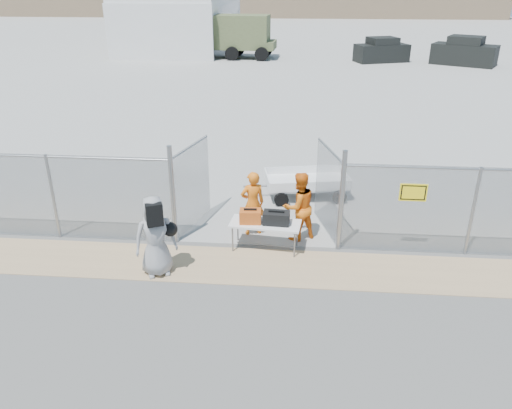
# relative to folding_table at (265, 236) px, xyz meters

# --- Properties ---
(ground) EXTENTS (160.00, 160.00, 0.00)m
(ground) POSITION_rel_folding_table_xyz_m (-0.24, -1.83, -0.35)
(ground) COLOR #575757
(tarmac_inside) EXTENTS (160.00, 80.00, 0.01)m
(tarmac_inside) POSITION_rel_folding_table_xyz_m (-0.24, 40.17, -0.35)
(tarmac_inside) COLOR #9A9996
(tarmac_inside) RESTS_ON ground
(dirt_strip) EXTENTS (44.00, 1.60, 0.01)m
(dirt_strip) POSITION_rel_folding_table_xyz_m (-0.24, -0.83, -0.35)
(dirt_strip) COLOR tan
(dirt_strip) RESTS_ON ground
(chain_link_fence) EXTENTS (40.00, 0.20, 2.20)m
(chain_link_fence) POSITION_rel_folding_table_xyz_m (-0.24, 0.17, 0.75)
(chain_link_fence) COLOR gray
(chain_link_fence) RESTS_ON ground
(quonset_hangar) EXTENTS (9.00, 18.00, 8.00)m
(quonset_hangar) POSITION_rel_folding_table_xyz_m (-10.24, 38.17, 3.65)
(quonset_hangar) COLOR silver
(quonset_hangar) RESTS_ON ground
(folding_table) EXTENTS (1.73, 0.86, 0.71)m
(folding_table) POSITION_rel_folding_table_xyz_m (0.00, 0.00, 0.00)
(folding_table) COLOR white
(folding_table) RESTS_ON ground
(orange_bag) EXTENTS (0.52, 0.36, 0.32)m
(orange_bag) POSITION_rel_folding_table_xyz_m (-0.36, -0.00, 0.51)
(orange_bag) COLOR #CA551A
(orange_bag) RESTS_ON folding_table
(black_duffel) EXTENTS (0.64, 0.40, 0.30)m
(black_duffel) POSITION_rel_folding_table_xyz_m (0.26, -0.02, 0.50)
(black_duffel) COLOR black
(black_duffel) RESTS_ON folding_table
(security_worker_left) EXTENTS (0.72, 0.59, 1.69)m
(security_worker_left) POSITION_rel_folding_table_xyz_m (-0.37, 0.77, 0.49)
(security_worker_left) COLOR orange
(security_worker_left) RESTS_ON ground
(security_worker_right) EXTENTS (1.08, 1.01, 1.77)m
(security_worker_right) POSITION_rel_folding_table_xyz_m (0.78, 0.62, 0.53)
(security_worker_right) COLOR orange
(security_worker_right) RESTS_ON ground
(visitor) EXTENTS (1.07, 0.91, 1.85)m
(visitor) POSITION_rel_folding_table_xyz_m (-2.29, -1.29, 0.57)
(visitor) COLOR gray
(visitor) RESTS_ON ground
(utility_trailer) EXTENTS (3.35, 2.15, 0.75)m
(utility_trailer) POSITION_rel_folding_table_xyz_m (1.00, 3.33, 0.02)
(utility_trailer) COLOR white
(utility_trailer) RESTS_ON ground
(military_truck) EXTENTS (7.07, 2.96, 3.31)m
(military_truck) POSITION_rel_folding_table_xyz_m (-4.79, 30.96, 1.30)
(military_truck) COLOR #565F39
(military_truck) RESTS_ON ground
(parked_vehicle_near) EXTENTS (4.34, 3.01, 1.79)m
(parked_vehicle_near) POSITION_rel_folding_table_xyz_m (6.91, 29.89, 0.54)
(parked_vehicle_near) COLOR black
(parked_vehicle_near) RESTS_ON ground
(parked_vehicle_mid) EXTENTS (4.91, 3.92, 2.03)m
(parked_vehicle_mid) POSITION_rel_folding_table_xyz_m (12.80, 28.90, 0.66)
(parked_vehicle_mid) COLOR black
(parked_vehicle_mid) RESTS_ON ground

